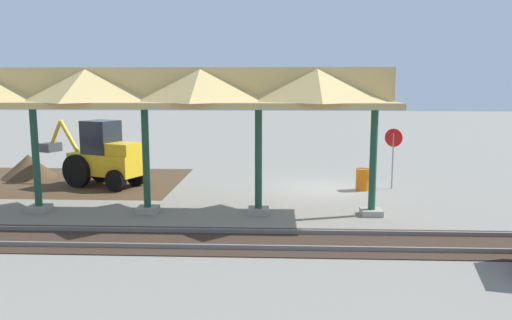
% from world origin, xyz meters
% --- Properties ---
extents(ground_plane, '(120.00, 120.00, 0.00)m').
position_xyz_m(ground_plane, '(0.00, 0.00, 0.00)').
color(ground_plane, gray).
extents(dirt_work_zone, '(10.33, 7.00, 0.01)m').
position_xyz_m(dirt_work_zone, '(11.39, -1.05, 0.00)').
color(dirt_work_zone, '#4C3823').
rests_on(dirt_work_zone, ground).
extents(platform_canopy, '(16.40, 3.20, 4.90)m').
position_xyz_m(platform_canopy, '(6.30, 4.19, 4.17)').
color(platform_canopy, '#9E998E').
rests_on(platform_canopy, ground).
extents(rail_tracks, '(60.00, 2.58, 0.15)m').
position_xyz_m(rail_tracks, '(0.00, 7.24, 0.03)').
color(rail_tracks, slate).
rests_on(rail_tracks, ground).
extents(stop_sign, '(0.64, 0.46, 2.53)m').
position_xyz_m(stop_sign, '(-2.94, -0.17, 1.83)').
color(stop_sign, gray).
rests_on(stop_sign, ground).
extents(backhoe, '(5.12, 3.10, 2.82)m').
position_xyz_m(backhoe, '(9.35, -0.19, 1.27)').
color(backhoe, yellow).
rests_on(backhoe, ground).
extents(dirt_mound, '(4.94, 4.94, 2.17)m').
position_xyz_m(dirt_mound, '(13.55, -1.96, 0.00)').
color(dirt_mound, '#4C3823').
rests_on(dirt_mound, ground).
extents(traffic_barrel, '(0.56, 0.56, 0.90)m').
position_xyz_m(traffic_barrel, '(-1.66, 0.21, 0.45)').
color(traffic_barrel, orange).
rests_on(traffic_barrel, ground).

